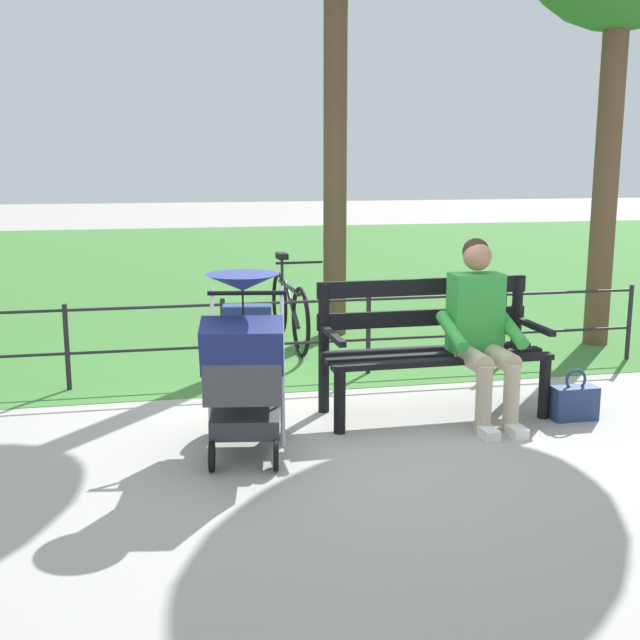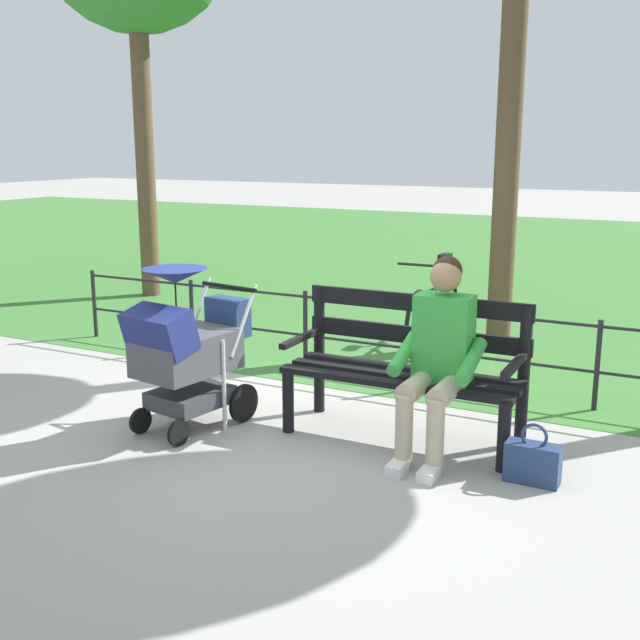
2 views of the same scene
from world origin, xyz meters
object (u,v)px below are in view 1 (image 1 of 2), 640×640
object	(u,v)px
stroller	(245,362)
handbag	(574,402)
bicycle	(289,309)
park_bench	(430,342)
person_on_bench	(481,326)

from	to	relation	value
stroller	handbag	bearing A→B (deg)	-175.08
handbag	bicycle	world-z (taller)	bicycle
park_bench	stroller	bearing A→B (deg)	22.59
stroller	bicycle	xyz separation A→B (m)	(-0.77, -2.94, -0.23)
park_bench	person_on_bench	distance (m)	0.40
handbag	bicycle	size ratio (longest dim) A/B	0.22
stroller	bicycle	distance (m)	3.05
stroller	bicycle	world-z (taller)	stroller
person_on_bench	handbag	world-z (taller)	person_on_bench
stroller	bicycle	bearing A→B (deg)	-104.76
handbag	bicycle	bearing A→B (deg)	-59.92
park_bench	bicycle	xyz separation A→B (m)	(0.63, -2.35, -0.16)
person_on_bench	stroller	world-z (taller)	person_on_bench
park_bench	stroller	size ratio (longest dim) A/B	1.40
stroller	handbag	xyz separation A→B (m)	(-2.36, -0.20, -0.47)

